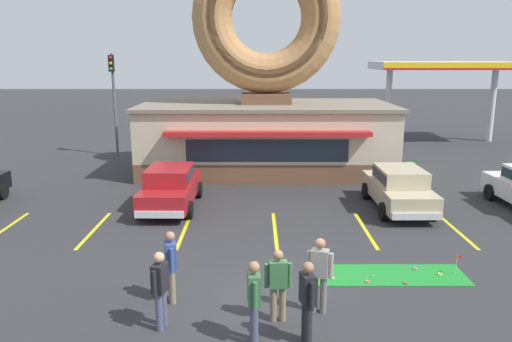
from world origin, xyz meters
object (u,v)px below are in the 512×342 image
at_px(pedestrian_crossing_woman, 255,298).
at_px(pedestrian_hooded_kid, 279,282).
at_px(golf_ball, 374,276).
at_px(trash_bin, 412,172).
at_px(pedestrian_clipboard_woman, 161,286).
at_px(car_champagne, 400,187).
at_px(pedestrian_blue_sweater_man, 172,263).
at_px(car_red, 171,185).
at_px(pedestrian_beanie_man, 320,272).
at_px(pedestrian_leather_jacket_man, 308,298).
at_px(traffic_light_pole, 114,91).
at_px(putting_flag_pin, 459,260).

bearing_deg(pedestrian_crossing_woman, pedestrian_hooded_kid, 58.55).
relative_size(golf_ball, trash_bin, 0.04).
bearing_deg(pedestrian_clipboard_woman, car_champagne, 49.14).
relative_size(pedestrian_hooded_kid, pedestrian_clipboard_woman, 0.95).
distance_m(pedestrian_clipboard_woman, trash_bin, 15.44).
relative_size(pedestrian_blue_sweater_man, trash_bin, 1.77).
xyz_separation_m(car_red, pedestrian_clipboard_woman, (1.24, -8.65, 0.08)).
bearing_deg(golf_ball, pedestrian_beanie_man, -132.67).
xyz_separation_m(pedestrian_crossing_woman, trash_bin, (7.10, 13.04, -0.47)).
distance_m(golf_ball, pedestrian_leather_jacket_man, 3.73).
height_order(golf_ball, traffic_light_pole, traffic_light_pole).
xyz_separation_m(golf_ball, car_champagne, (2.29, 6.00, 0.82)).
bearing_deg(pedestrian_beanie_man, pedestrian_crossing_woman, -139.79).
height_order(putting_flag_pin, car_champagne, car_champagne).
bearing_deg(pedestrian_blue_sweater_man, trash_bin, 51.45).
bearing_deg(pedestrian_beanie_man, pedestrian_leather_jacket_man, -107.77).
height_order(pedestrian_hooded_kid, traffic_light_pole, traffic_light_pole).
height_order(pedestrian_clipboard_woman, traffic_light_pole, traffic_light_pole).
distance_m(pedestrian_leather_jacket_man, traffic_light_pole, 21.61).
relative_size(pedestrian_blue_sweater_man, pedestrian_clipboard_woman, 1.01).
relative_size(pedestrian_hooded_kid, traffic_light_pole, 0.28).
bearing_deg(traffic_light_pole, pedestrian_blue_sweater_man, -71.03).
height_order(pedestrian_blue_sweater_man, trash_bin, pedestrian_blue_sweater_man).
bearing_deg(car_champagne, traffic_light_pole, 142.09).
height_order(golf_ball, car_red, car_red).
relative_size(golf_ball, pedestrian_clipboard_woman, 0.02).
bearing_deg(pedestrian_crossing_woman, putting_flag_pin, 30.47).
relative_size(car_champagne, car_red, 1.00).
bearing_deg(trash_bin, pedestrian_leather_jacket_man, -114.89).
xyz_separation_m(pedestrian_clipboard_woman, pedestrian_beanie_man, (3.39, 0.68, 0.03)).
xyz_separation_m(car_champagne, pedestrian_beanie_man, (-3.93, -7.78, 0.10)).
xyz_separation_m(car_champagne, pedestrian_crossing_woman, (-5.38, -9.00, 0.09)).
bearing_deg(pedestrian_hooded_kid, pedestrian_crossing_woman, -121.45).
bearing_deg(putting_flag_pin, pedestrian_clipboard_woman, -160.40).
distance_m(car_red, pedestrian_hooded_kid, 9.14).
bearing_deg(pedestrian_beanie_man, putting_flag_pin, 26.20).
bearing_deg(pedestrian_clipboard_woman, golf_ball, 26.07).
bearing_deg(car_red, pedestrian_leather_jacket_man, -65.23).
relative_size(putting_flag_pin, pedestrian_leather_jacket_man, 0.32).
distance_m(putting_flag_pin, pedestrian_leather_jacket_man, 5.29).
distance_m(putting_flag_pin, car_champagne, 5.90).
xyz_separation_m(pedestrian_hooded_kid, pedestrian_clipboard_woman, (-2.46, -0.30, 0.05)).
distance_m(pedestrian_beanie_man, traffic_light_pole, 20.69).
bearing_deg(car_champagne, pedestrian_hooded_kid, -120.78).
relative_size(pedestrian_beanie_man, pedestrian_crossing_woman, 1.01).
distance_m(pedestrian_hooded_kid, traffic_light_pole, 20.64).
bearing_deg(pedestrian_beanie_man, pedestrian_clipboard_woman, -168.61).
distance_m(putting_flag_pin, pedestrian_clipboard_woman, 7.71).
height_order(car_champagne, pedestrian_crossing_woman, pedestrian_crossing_woman).
height_order(pedestrian_leather_jacket_man, pedestrian_beanie_man, pedestrian_beanie_man).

